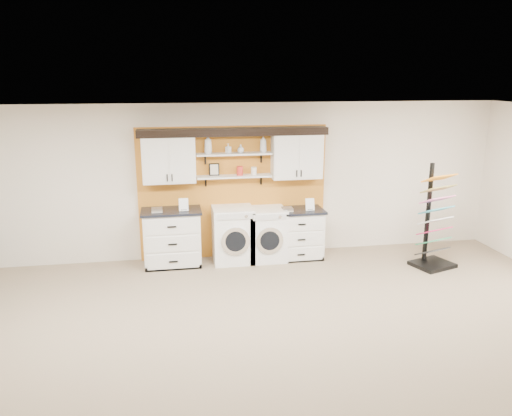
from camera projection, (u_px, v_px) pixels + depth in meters
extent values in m
plane|color=#86755A|center=(280.00, 375.00, 5.60)|extent=(10.00, 10.00, 0.00)
plane|color=white|center=(284.00, 123.00, 4.88)|extent=(10.00, 10.00, 0.00)
plane|color=beige|center=(233.00, 181.00, 9.05)|extent=(10.00, 0.00, 10.00)
cube|color=#C07420|center=(233.00, 192.00, 9.07)|extent=(3.40, 0.07, 2.40)
cube|color=white|center=(169.00, 158.00, 8.55)|extent=(0.90, 0.34, 0.84)
cube|color=white|center=(156.00, 160.00, 8.34)|extent=(0.42, 0.01, 0.78)
cube|color=white|center=(182.00, 160.00, 8.42)|extent=(0.42, 0.01, 0.78)
cube|color=white|center=(297.00, 155.00, 8.92)|extent=(0.90, 0.34, 0.84)
cube|color=white|center=(287.00, 157.00, 8.72)|extent=(0.42, 0.01, 0.78)
cube|color=white|center=(311.00, 156.00, 8.79)|extent=(0.42, 0.01, 0.78)
cube|color=white|center=(234.00, 176.00, 8.82)|extent=(1.32, 0.28, 0.03)
cube|color=white|center=(234.00, 154.00, 8.72)|extent=(1.32, 0.28, 0.03)
cube|color=black|center=(234.00, 131.00, 8.64)|extent=(3.30, 0.40, 0.10)
cube|color=black|center=(235.00, 135.00, 8.47)|extent=(3.30, 0.04, 0.04)
cube|color=black|center=(214.00, 169.00, 8.78)|extent=(0.18, 0.02, 0.22)
cube|color=beige|center=(214.00, 170.00, 8.77)|extent=(0.14, 0.01, 0.18)
cylinder|color=red|center=(240.00, 171.00, 8.82)|extent=(0.11, 0.11, 0.16)
cylinder|color=silver|center=(254.00, 171.00, 8.86)|extent=(0.10, 0.10, 0.14)
cube|color=white|center=(172.00, 239.00, 8.76)|extent=(0.97, 0.60, 0.97)
cube|color=black|center=(174.00, 268.00, 8.62)|extent=(0.97, 0.06, 0.08)
cube|color=black|center=(171.00, 211.00, 8.63)|extent=(1.03, 0.66, 0.04)
cube|color=white|center=(172.00, 227.00, 8.39)|extent=(0.88, 0.02, 0.27)
cube|color=white|center=(173.00, 244.00, 8.47)|extent=(0.88, 0.02, 0.27)
cube|color=white|center=(173.00, 261.00, 8.55)|extent=(0.88, 0.02, 0.27)
cube|color=white|center=(297.00, 234.00, 9.15)|extent=(0.88, 0.60, 0.88)
cube|color=black|center=(300.00, 260.00, 9.00)|extent=(0.88, 0.06, 0.07)
cube|color=black|center=(298.00, 210.00, 9.03)|extent=(0.93, 0.66, 0.04)
cube|color=white|center=(302.00, 224.00, 8.79)|extent=(0.80, 0.02, 0.24)
cube|color=white|center=(301.00, 239.00, 8.86)|extent=(0.80, 0.02, 0.24)
cube|color=white|center=(301.00, 254.00, 8.93)|extent=(0.80, 0.02, 0.24)
cube|color=white|center=(233.00, 234.00, 8.94)|extent=(0.72, 0.66, 1.00)
cube|color=silver|center=(235.00, 217.00, 8.51)|extent=(0.61, 0.02, 0.11)
cylinder|color=silver|center=(235.00, 241.00, 8.62)|extent=(0.50, 0.05, 0.50)
cylinder|color=black|center=(236.00, 242.00, 8.60)|extent=(0.36, 0.03, 0.36)
cube|color=white|center=(266.00, 234.00, 9.04)|extent=(0.68, 0.66, 0.96)
cube|color=silver|center=(270.00, 217.00, 8.62)|extent=(0.58, 0.02, 0.10)
cylinder|color=silver|center=(270.00, 240.00, 8.73)|extent=(0.48, 0.05, 0.48)
cylinder|color=black|center=(270.00, 241.00, 8.70)|extent=(0.34, 0.03, 0.34)
cube|color=black|center=(432.00, 264.00, 8.79)|extent=(0.80, 0.73, 0.07)
cube|color=black|center=(428.00, 213.00, 8.73)|extent=(0.07, 0.07, 1.76)
cube|color=black|center=(432.00, 251.00, 8.75)|extent=(0.62, 0.47, 0.16)
cube|color=#248653|center=(433.00, 241.00, 8.70)|extent=(0.62, 0.47, 0.16)
cube|color=#BC1648|center=(434.00, 231.00, 8.65)|extent=(0.62, 0.47, 0.16)
cube|color=#BABABA|center=(435.00, 220.00, 8.60)|extent=(0.62, 0.47, 0.16)
cube|color=teal|center=(436.00, 210.00, 8.56)|extent=(0.62, 0.47, 0.16)
cube|color=pink|center=(437.00, 199.00, 8.51)|extent=(0.62, 0.47, 0.16)
cube|color=olive|center=(438.00, 189.00, 8.46)|extent=(0.62, 0.47, 0.16)
cube|color=orange|center=(439.00, 178.00, 8.41)|extent=(0.62, 0.47, 0.16)
imported|color=silver|center=(208.00, 144.00, 8.60)|extent=(0.16, 0.16, 0.34)
imported|color=silver|center=(228.00, 148.00, 8.68)|extent=(0.11, 0.11, 0.17)
imported|color=silver|center=(241.00, 149.00, 8.72)|extent=(0.14, 0.14, 0.15)
imported|color=silver|center=(263.00, 143.00, 8.77)|extent=(0.14, 0.14, 0.31)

